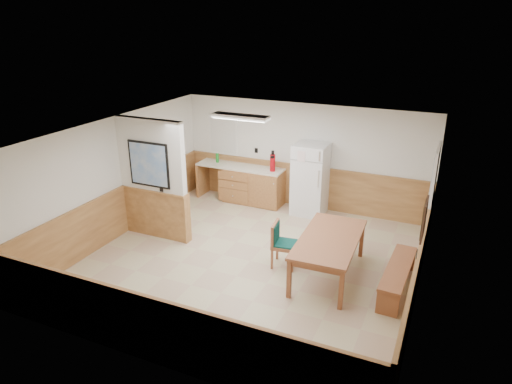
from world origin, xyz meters
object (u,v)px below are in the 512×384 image
at_px(dining_bench, 398,272).
at_px(dining_chair, 280,241).
at_px(soap_bottle, 217,158).
at_px(refrigerator, 310,179).
at_px(dining_table, 329,242).
at_px(fire_extinguisher, 273,162).

xyz_separation_m(dining_bench, dining_chair, (-2.11, -0.02, 0.15)).
bearing_deg(soap_bottle, refrigerator, -2.17).
relative_size(refrigerator, dining_table, 0.84).
bearing_deg(dining_bench, dining_table, -176.62).
xyz_separation_m(dining_chair, soap_bottle, (-2.71, 2.62, 0.52)).
bearing_deg(dining_table, fire_extinguisher, 127.65).
distance_m(dining_bench, soap_bottle, 5.51).
height_order(refrigerator, fire_extinguisher, refrigerator).
xyz_separation_m(refrigerator, fire_extinguisher, (-0.94, 0.02, 0.28)).
distance_m(dining_chair, fire_extinguisher, 2.88).
relative_size(dining_table, dining_bench, 1.19).
xyz_separation_m(refrigerator, dining_table, (1.16, -2.52, -0.17)).
relative_size(dining_chair, fire_extinguisher, 1.70).
bearing_deg(fire_extinguisher, soap_bottle, -170.84).
xyz_separation_m(dining_chair, fire_extinguisher, (-1.19, 2.54, 0.63)).
bearing_deg(refrigerator, soap_bottle, 178.50).
distance_m(dining_table, soap_bottle, 4.48).
height_order(dining_bench, fire_extinguisher, fire_extinguisher).
distance_m(refrigerator, dining_table, 2.78).
bearing_deg(dining_chair, dining_bench, -6.07).
distance_m(refrigerator, soap_bottle, 2.47).
relative_size(dining_bench, soap_bottle, 7.10).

